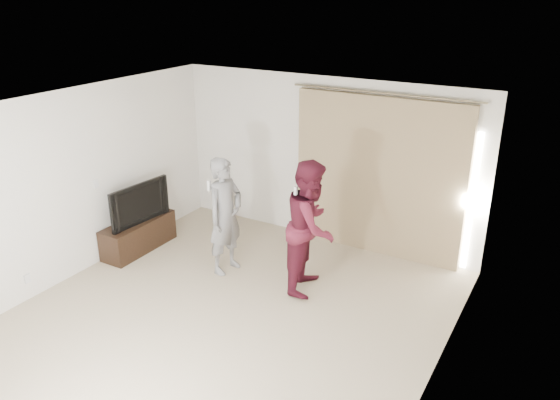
% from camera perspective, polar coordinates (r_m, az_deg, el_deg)
% --- Properties ---
extents(floor, '(5.50, 5.50, 0.00)m').
position_cam_1_polar(floor, '(6.94, -5.73, -12.23)').
color(floor, tan).
rests_on(floor, ground).
extents(wall_back, '(5.00, 0.04, 2.60)m').
position_cam_1_polar(wall_back, '(8.53, 4.69, 4.15)').
color(wall_back, silver).
rests_on(wall_back, ground).
extents(wall_left, '(0.04, 5.50, 2.60)m').
position_cam_1_polar(wall_left, '(7.96, -20.94, 1.43)').
color(wall_left, silver).
rests_on(wall_left, ground).
extents(ceiling, '(5.00, 5.50, 0.01)m').
position_cam_1_polar(ceiling, '(5.91, -6.68, 9.22)').
color(ceiling, white).
rests_on(ceiling, wall_back).
extents(curtain, '(2.80, 0.11, 2.46)m').
position_cam_1_polar(curtain, '(8.18, 10.24, 2.36)').
color(curtain, '#9D8760').
rests_on(curtain, ground).
extents(tv_console, '(0.43, 1.25, 0.48)m').
position_cam_1_polar(tv_console, '(8.73, -14.55, -3.55)').
color(tv_console, black).
rests_on(tv_console, ground).
extents(tv, '(0.24, 1.09, 0.62)m').
position_cam_1_polar(tv, '(8.52, -14.89, -0.20)').
color(tv, black).
rests_on(tv, tv_console).
extents(scratching_post, '(0.39, 0.39, 0.52)m').
position_cam_1_polar(scratching_post, '(9.43, -5.69, -1.19)').
color(scratching_post, tan).
rests_on(scratching_post, ground).
extents(person_man, '(0.48, 0.66, 1.69)m').
position_cam_1_polar(person_man, '(7.65, -5.74, -1.65)').
color(person_man, slate).
rests_on(person_man, ground).
extents(person_woman, '(0.84, 0.99, 1.80)m').
position_cam_1_polar(person_woman, '(7.16, 3.27, -2.76)').
color(person_woman, '#501423').
rests_on(person_woman, ground).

